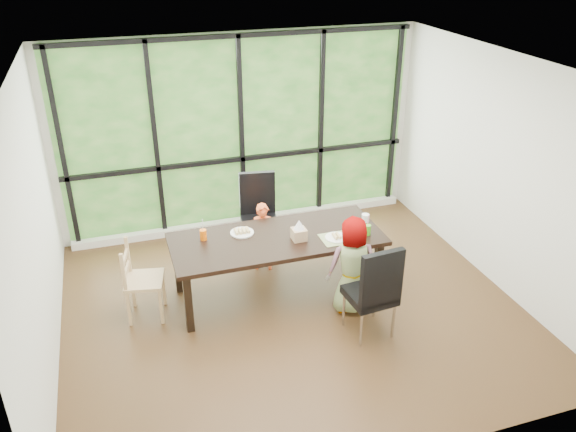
% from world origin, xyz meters
% --- Properties ---
extents(ground, '(5.00, 5.00, 0.00)m').
position_xyz_m(ground, '(0.00, 0.00, 0.00)').
color(ground, black).
rests_on(ground, ground).
extents(back_wall, '(5.00, 0.00, 5.00)m').
position_xyz_m(back_wall, '(0.00, 2.25, 1.35)').
color(back_wall, silver).
rests_on(back_wall, ground).
extents(foliage_backdrop, '(4.80, 0.02, 2.65)m').
position_xyz_m(foliage_backdrop, '(0.00, 2.23, 1.35)').
color(foliage_backdrop, '#1D4717').
rests_on(foliage_backdrop, back_wall).
extents(window_mullions, '(4.80, 0.06, 2.65)m').
position_xyz_m(window_mullions, '(0.00, 2.19, 1.35)').
color(window_mullions, black).
rests_on(window_mullions, back_wall).
extents(window_sill, '(4.80, 0.12, 0.10)m').
position_xyz_m(window_sill, '(0.00, 2.15, 0.05)').
color(window_sill, silver).
rests_on(window_sill, ground).
extents(dining_table, '(2.39, 1.01, 0.75)m').
position_xyz_m(dining_table, '(-0.07, 0.33, 0.38)').
color(dining_table, black).
rests_on(dining_table, ground).
extents(chair_window_leather, '(0.53, 0.53, 1.08)m').
position_xyz_m(chair_window_leather, '(-0.02, 1.28, 0.54)').
color(chair_window_leather, black).
rests_on(chair_window_leather, ground).
extents(chair_interior_leather, '(0.50, 0.50, 1.08)m').
position_xyz_m(chair_interior_leather, '(0.64, -0.65, 0.54)').
color(chair_interior_leather, black).
rests_on(chair_interior_leather, ground).
extents(chair_end_beech, '(0.47, 0.49, 0.90)m').
position_xyz_m(chair_end_beech, '(-1.56, 0.37, 0.45)').
color(chair_end_beech, tan).
rests_on(chair_end_beech, ground).
extents(child_toddler, '(0.37, 0.30, 0.89)m').
position_xyz_m(child_toddler, '(-0.07, 0.92, 0.44)').
color(child_toddler, '#FF5F2C').
rests_on(child_toddler, ground).
extents(child_older, '(0.60, 0.43, 1.14)m').
position_xyz_m(child_older, '(0.63, -0.22, 0.57)').
color(child_older, slate).
rests_on(child_older, ground).
extents(placemat, '(0.42, 0.31, 0.01)m').
position_xyz_m(placemat, '(0.59, 0.09, 0.75)').
color(placemat, tan).
rests_on(placemat, dining_table).
extents(plate_far, '(0.27, 0.27, 0.02)m').
position_xyz_m(plate_far, '(-0.42, 0.54, 0.76)').
color(plate_far, white).
rests_on(plate_far, dining_table).
extents(plate_near, '(0.26, 0.26, 0.02)m').
position_xyz_m(plate_near, '(0.56, 0.10, 0.76)').
color(plate_near, white).
rests_on(plate_near, dining_table).
extents(orange_cup, '(0.08, 0.08, 0.12)m').
position_xyz_m(orange_cup, '(-0.87, 0.53, 0.81)').
color(orange_cup, orange).
rests_on(orange_cup, dining_table).
extents(green_cup, '(0.08, 0.08, 0.12)m').
position_xyz_m(green_cup, '(0.93, 0.08, 0.81)').
color(green_cup, '#47B01E').
rests_on(green_cup, dining_table).
extents(white_mug, '(0.09, 0.09, 0.09)m').
position_xyz_m(white_mug, '(1.04, 0.38, 0.80)').
color(white_mug, white).
rests_on(white_mug, dining_table).
extents(tissue_box, '(0.15, 0.15, 0.13)m').
position_xyz_m(tissue_box, '(0.15, 0.21, 0.82)').
color(tissue_box, tan).
rests_on(tissue_box, dining_table).
extents(crepe_rolls_far, '(0.20, 0.12, 0.04)m').
position_xyz_m(crepe_rolls_far, '(-0.42, 0.54, 0.78)').
color(crepe_rolls_far, tan).
rests_on(crepe_rolls_far, plate_far).
extents(crepe_rolls_near, '(0.10, 0.12, 0.04)m').
position_xyz_m(crepe_rolls_near, '(0.56, 0.10, 0.78)').
color(crepe_rolls_near, tan).
rests_on(crepe_rolls_near, plate_near).
extents(straw_white, '(0.01, 0.04, 0.20)m').
position_xyz_m(straw_white, '(-0.87, 0.53, 0.91)').
color(straw_white, white).
rests_on(straw_white, orange_cup).
extents(straw_pink, '(0.01, 0.04, 0.20)m').
position_xyz_m(straw_pink, '(0.93, 0.08, 0.91)').
color(straw_pink, pink).
rests_on(straw_pink, green_cup).
extents(tissue, '(0.12, 0.12, 0.11)m').
position_xyz_m(tissue, '(0.15, 0.21, 0.94)').
color(tissue, white).
rests_on(tissue, tissue_box).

